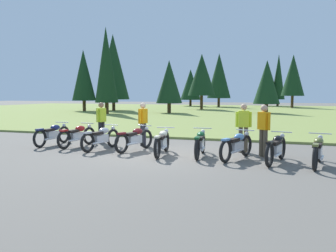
# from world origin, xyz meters

# --- Properties ---
(ground_plane) EXTENTS (140.00, 140.00, 0.00)m
(ground_plane) POSITION_xyz_m (0.00, 0.00, 0.00)
(ground_plane) COLOR #605B54
(grass_moorland) EXTENTS (80.00, 44.00, 0.10)m
(grass_moorland) POSITION_xyz_m (0.00, 25.90, 0.05)
(grass_moorland) COLOR olive
(grass_moorland) RESTS_ON ground
(forest_treeline) EXTENTS (40.62, 28.89, 8.67)m
(forest_treeline) POSITION_xyz_m (-1.74, 33.10, 4.20)
(forest_treeline) COLOR #47331E
(forest_treeline) RESTS_ON ground
(motorcycle_navy) EXTENTS (0.62, 2.10, 0.88)m
(motorcycle_navy) POSITION_xyz_m (-4.77, 0.64, 0.44)
(motorcycle_navy) COLOR black
(motorcycle_navy) RESTS_ON ground
(motorcycle_red) EXTENTS (0.62, 2.09, 0.88)m
(motorcycle_red) POSITION_xyz_m (-3.64, 0.61, 0.44)
(motorcycle_red) COLOR black
(motorcycle_red) RESTS_ON ground
(motorcycle_silver) EXTENTS (0.67, 2.08, 0.88)m
(motorcycle_silver) POSITION_xyz_m (-2.42, 0.24, 0.44)
(motorcycle_silver) COLOR black
(motorcycle_silver) RESTS_ON ground
(motorcycle_maroon) EXTENTS (0.77, 2.06, 0.88)m
(motorcycle_maroon) POSITION_xyz_m (-1.17, 0.40, 0.44)
(motorcycle_maroon) COLOR black
(motorcycle_maroon) RESTS_ON ground
(motorcycle_cream) EXTENTS (0.63, 2.10, 0.88)m
(motorcycle_cream) POSITION_xyz_m (0.03, -0.11, 0.44)
(motorcycle_cream) COLOR black
(motorcycle_cream) RESTS_ON ground
(motorcycle_british_green) EXTENTS (0.62, 2.10, 0.88)m
(motorcycle_british_green) POSITION_xyz_m (1.28, 0.04, 0.44)
(motorcycle_british_green) COLOR black
(motorcycle_british_green) RESTS_ON ground
(motorcycle_sky_blue) EXTENTS (0.89, 2.02, 0.88)m
(motorcycle_sky_blue) POSITION_xyz_m (2.46, -0.11, 0.44)
(motorcycle_sky_blue) COLOR black
(motorcycle_sky_blue) RESTS_ON ground
(motorcycle_black) EXTENTS (0.73, 2.07, 0.88)m
(motorcycle_black) POSITION_xyz_m (3.63, -0.33, 0.44)
(motorcycle_black) COLOR black
(motorcycle_black) RESTS_ON ground
(motorcycle_olive) EXTENTS (0.63, 2.09, 0.88)m
(motorcycle_olive) POSITION_xyz_m (4.74, -0.43, 0.44)
(motorcycle_olive) COLOR black
(motorcycle_olive) RESTS_ON ground
(rider_in_hivis_vest) EXTENTS (0.29, 0.54, 1.67)m
(rider_in_hivis_vest) POSITION_xyz_m (-3.21, 1.71, 0.95)
(rider_in_hivis_vest) COLOR black
(rider_in_hivis_vest) RESTS_ON ground
(rider_checking_bike) EXTENTS (0.26, 0.55, 1.67)m
(rider_checking_bike) POSITION_xyz_m (-1.36, 1.64, 0.95)
(rider_checking_bike) COLOR #2D2D38
(rider_checking_bike) RESTS_ON ground
(rider_with_back_turned) EXTENTS (0.42, 0.42, 1.67)m
(rider_with_back_turned) POSITION_xyz_m (3.21, 0.59, 0.95)
(rider_with_back_turned) COLOR #4C4233
(rider_with_back_turned) RESTS_ON ground
(rider_near_row_end) EXTENTS (0.54, 0.28, 1.67)m
(rider_near_row_end) POSITION_xyz_m (2.51, 1.25, 0.95)
(rider_near_row_end) COLOR #4C4233
(rider_near_row_end) RESTS_ON ground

